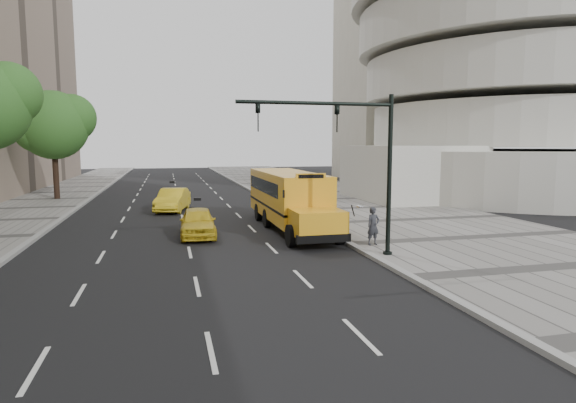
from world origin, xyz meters
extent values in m
plane|color=black|center=(0.00, 0.00, 0.00)|extent=(140.00, 140.00, 0.00)
cube|color=gray|center=(12.00, 0.00, 0.07)|extent=(12.00, 140.00, 0.15)
cube|color=gray|center=(6.00, 0.00, 0.07)|extent=(0.30, 140.00, 0.15)
cube|color=gray|center=(-8.00, 0.00, 0.07)|extent=(0.30, 140.00, 0.15)
cylinder|color=silver|center=(30.00, 14.00, 2.00)|extent=(32.00, 32.00, 4.00)
cylinder|color=silver|center=(30.00, 14.00, 6.10)|extent=(26.00, 26.00, 3.60)
cylinder|color=silver|center=(30.00, 14.00, 10.30)|extent=(27.60, 27.60, 3.60)
cylinder|color=silver|center=(30.00, 14.00, 14.50)|extent=(29.20, 29.20, 3.60)
cube|color=beige|center=(28.00, 34.00, 17.50)|extent=(14.00, 12.00, 35.00)
cube|color=silver|center=(17.00, 10.00, 2.20)|extent=(8.00, 10.00, 4.40)
sphere|color=#285A1E|center=(-9.38, 1.94, 7.01)|extent=(3.13, 3.13, 3.13)
cylinder|color=black|center=(-10.50, 16.77, 2.68)|extent=(0.44, 0.44, 5.35)
sphere|color=#285A1E|center=(-10.50, 16.77, 6.02)|extent=(5.43, 5.43, 5.43)
sphere|color=#285A1E|center=(-9.14, 17.07, 6.62)|extent=(3.80, 3.80, 3.80)
sphere|color=#285A1E|center=(-11.59, 16.37, 5.62)|extent=(3.53, 3.53, 3.53)
cube|color=gold|center=(4.50, 0.20, 1.77)|extent=(2.50, 9.00, 2.45)
cube|color=gold|center=(4.50, -5.30, 1.10)|extent=(2.20, 2.00, 1.10)
cube|color=black|center=(4.50, -6.18, 0.55)|extent=(2.38, 0.25, 0.35)
cube|color=black|center=(4.50, 0.20, 1.25)|extent=(2.52, 9.00, 0.12)
cube|color=black|center=(4.50, -4.24, 2.25)|extent=(2.05, 0.10, 0.90)
cube|color=black|center=(4.50, 0.70, 2.25)|extent=(2.52, 7.50, 0.70)
cube|color=gold|center=(4.50, -4.25, 3.05)|extent=(1.40, 0.12, 0.28)
ellipsoid|color=silver|center=(6.02, -6.70, 1.90)|extent=(0.32, 0.32, 0.14)
cylinder|color=black|center=(5.78, -6.48, 1.70)|extent=(0.36, 0.47, 0.58)
cylinder|color=black|center=(3.37, -5.00, 0.50)|extent=(0.30, 1.00, 1.00)
cylinder|color=black|center=(5.63, -5.00, 0.50)|extent=(0.30, 1.00, 1.00)
cylinder|color=black|center=(3.37, 0.20, 0.50)|extent=(0.30, 1.00, 1.00)
cylinder|color=black|center=(5.63, 0.20, 0.50)|extent=(0.30, 1.00, 1.00)
cylinder|color=black|center=(3.37, 2.70, 0.50)|extent=(0.30, 1.00, 1.00)
cylinder|color=black|center=(5.63, 2.70, 0.50)|extent=(0.30, 1.00, 1.00)
imported|color=gold|center=(-0.44, -1.52, 0.71)|extent=(1.86, 4.26, 1.43)
imported|color=gold|center=(-1.52, 8.11, 0.76)|extent=(2.60, 4.88, 1.53)
imported|color=#2A2C32|center=(6.77, -6.14, 0.98)|extent=(0.67, 0.51, 1.67)
cylinder|color=black|center=(6.60, -7.92, 3.20)|extent=(0.18, 0.18, 6.40)
cylinder|color=black|center=(6.60, -7.92, 0.12)|extent=(0.36, 0.36, 0.25)
cylinder|color=black|center=(3.60, -7.92, 6.00)|extent=(6.00, 0.14, 0.14)
imported|color=black|center=(4.40, -7.92, 5.45)|extent=(0.16, 0.20, 1.00)
imported|color=black|center=(1.40, -7.92, 5.45)|extent=(0.16, 0.20, 1.00)
camera|label=1|loc=(-1.81, -25.14, 4.49)|focal=30.00mm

